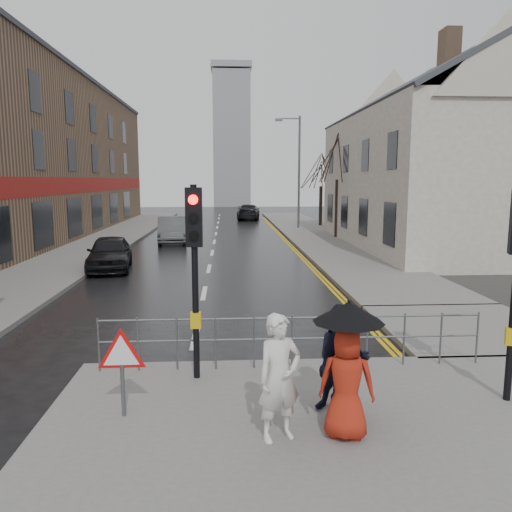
{
  "coord_description": "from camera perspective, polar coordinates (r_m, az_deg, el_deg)",
  "views": [
    {
      "loc": [
        0.76,
        -8.29,
        3.61
      ],
      "look_at": [
        1.56,
        5.41,
        1.52
      ],
      "focal_mm": 35.0,
      "sensor_mm": 36.0,
      "label": 1
    }
  ],
  "objects": [
    {
      "name": "ground",
      "position": [
        9.07,
        -8.13,
        -14.88
      ],
      "size": [
        120.0,
        120.0,
        0.0
      ],
      "primitive_type": "plane",
      "color": "black",
      "rests_on": "ground"
    },
    {
      "name": "near_pavement",
      "position": [
        6.36,
        19.98,
        -25.72
      ],
      "size": [
        10.0,
        9.0,
        0.14
      ],
      "primitive_type": "cube",
      "color": "#605E5B",
      "rests_on": "ground"
    },
    {
      "name": "left_pavement",
      "position": [
        32.31,
        -16.31,
        2.04
      ],
      "size": [
        4.0,
        44.0,
        0.14
      ],
      "primitive_type": "cube",
      "color": "#605E5B",
      "rests_on": "ground"
    },
    {
      "name": "right_pavement",
      "position": [
        33.96,
        6.42,
        2.64
      ],
      "size": [
        4.0,
        40.0,
        0.14
      ],
      "primitive_type": "cube",
      "color": "#605E5B",
      "rests_on": "ground"
    },
    {
      "name": "pavement_bridge_right",
      "position": [
        13.15,
        22.92,
        -7.65
      ],
      "size": [
        4.0,
        4.2,
        0.14
      ],
      "primitive_type": "cube",
      "color": "#605E5B",
      "rests_on": "ground"
    },
    {
      "name": "building_left_terrace",
      "position": [
        32.89,
        -26.61,
        10.2
      ],
      "size": [
        8.0,
        42.0,
        10.0
      ],
      "primitive_type": "cube",
      "color": "#81634A",
      "rests_on": "ground"
    },
    {
      "name": "building_right_cream",
      "position": [
        28.61,
        20.15,
        10.5
      ],
      "size": [
        9.0,
        16.4,
        10.1
      ],
      "color": "beige",
      "rests_on": "ground"
    },
    {
      "name": "church_tower",
      "position": [
        70.5,
        -2.8,
        13.06
      ],
      "size": [
        5.0,
        5.0,
        18.0
      ],
      "primitive_type": "cube",
      "color": "gray",
      "rests_on": "ground"
    },
    {
      "name": "traffic_signal_near_left",
      "position": [
        8.58,
        -7.04,
        0.88
      ],
      "size": [
        0.28,
        0.27,
        3.4
      ],
      "color": "black",
      "rests_on": "near_pavement"
    },
    {
      "name": "guard_railing_front",
      "position": [
        9.38,
        4.15,
        -8.42
      ],
      "size": [
        7.14,
        0.04,
        1.0
      ],
      "color": "#595B5E",
      "rests_on": "near_pavement"
    },
    {
      "name": "warning_sign",
      "position": [
        7.69,
        -15.12,
        -11.16
      ],
      "size": [
        0.8,
        0.07,
        1.35
      ],
      "color": "#595B5E",
      "rests_on": "near_pavement"
    },
    {
      "name": "street_lamp",
      "position": [
        36.65,
        4.67,
        10.36
      ],
      "size": [
        1.83,
        0.25,
        8.0
      ],
      "color": "#595B5E",
      "rests_on": "right_pavement"
    },
    {
      "name": "tree_near",
      "position": [
        31.06,
        9.38,
        11.38
      ],
      "size": [
        2.4,
        2.4,
        6.58
      ],
      "color": "#30201A",
      "rests_on": "right_pavement"
    },
    {
      "name": "tree_far",
      "position": [
        38.97,
        7.48,
        9.8
      ],
      "size": [
        2.4,
        2.4,
        5.64
      ],
      "color": "#30201A",
      "rests_on": "right_pavement"
    },
    {
      "name": "pedestrian_a",
      "position": [
        6.84,
        2.7,
        -13.71
      ],
      "size": [
        0.74,
        0.63,
        1.74
      ],
      "primitive_type": "imported",
      "rotation": [
        0.0,
        0.0,
        0.39
      ],
      "color": "silver",
      "rests_on": "near_pavement"
    },
    {
      "name": "pedestrian_b",
      "position": [
        7.71,
        9.89,
        -11.54
      ],
      "size": [
        0.94,
        0.81,
        1.65
      ],
      "primitive_type": "imported",
      "rotation": [
        0.0,
        0.0,
        -0.26
      ],
      "color": "black",
      "rests_on": "near_pavement"
    },
    {
      "name": "pedestrian_with_umbrella",
      "position": [
        6.91,
        10.39,
        -11.75
      ],
      "size": [
        0.96,
        0.96,
        1.9
      ],
      "color": "#AB2513",
      "rests_on": "near_pavement"
    },
    {
      "name": "pedestrian_d",
      "position": [
        7.4,
        9.87,
        -12.12
      ],
      "size": [
        1.03,
        0.99,
        1.72
      ],
      "primitive_type": "imported",
      "rotation": [
        0.0,
        0.0,
        0.73
      ],
      "color": "black",
      "rests_on": "near_pavement"
    },
    {
      "name": "car_parked",
      "position": [
        21.04,
        -16.38,
        0.35
      ],
      "size": [
        2.16,
        4.25,
        1.38
      ],
      "primitive_type": "imported",
      "rotation": [
        0.0,
        0.0,
        0.13
      ],
      "color": "black",
      "rests_on": "ground"
    },
    {
      "name": "car_mid",
      "position": [
        29.52,
        -9.6,
        2.99
      ],
      "size": [
        2.09,
        4.69,
        1.5
      ],
      "primitive_type": "imported",
      "rotation": [
        0.0,
        0.0,
        0.11
      ],
      "color": "#46494B",
      "rests_on": "ground"
    },
    {
      "name": "car_far",
      "position": [
        46.1,
        -0.86,
        5.06
      ],
      "size": [
        2.4,
        4.97,
        1.4
      ],
      "primitive_type": "imported",
      "rotation": [
        0.0,
        0.0,
        3.05
      ],
      "color": "black",
      "rests_on": "ground"
    }
  ]
}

